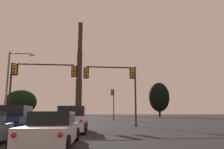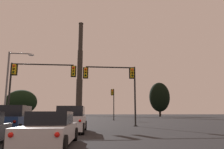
{
  "view_description": "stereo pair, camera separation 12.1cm",
  "coord_description": "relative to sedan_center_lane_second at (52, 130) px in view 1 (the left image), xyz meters",
  "views": [
    {
      "loc": [
        1.45,
        -0.71,
        1.35
      ],
      "look_at": [
        6.02,
        41.36,
        8.9
      ],
      "focal_mm": 35.0,
      "sensor_mm": 36.0,
      "label": 1
    },
    {
      "loc": [
        1.57,
        -0.73,
        1.35
      ],
      "look_at": [
        6.02,
        41.36,
        8.9
      ],
      "focal_mm": 35.0,
      "sensor_mm": 36.0,
      "label": 2
    }
  ],
  "objects": [
    {
      "name": "suv_center_lane_front",
      "position": [
        0.37,
        6.7,
        0.23
      ],
      "size": [
        2.22,
        4.95,
        1.86
      ],
      "rotation": [
        0.0,
        0.0,
        -0.03
      ],
      "color": "silver",
      "rests_on": "ground_plane"
    },
    {
      "name": "treeline_center_left",
      "position": [
        30.8,
        78.53,
        7.33
      ],
      "size": [
        8.48,
        7.63,
        14.05
      ],
      "color": "black",
      "rests_on": "ground_plane"
    },
    {
      "name": "treeline_far_left",
      "position": [
        -24.07,
        77.25,
        4.92
      ],
      "size": [
        11.67,
        10.5,
        10.26
      ],
      "color": "black",
      "rests_on": "ground_plane"
    },
    {
      "name": "street_lamp",
      "position": [
        -6.72,
        14.42,
        4.23
      ],
      "size": [
        2.75,
        0.36,
        7.98
      ],
      "color": "slate",
      "rests_on": "ground_plane"
    },
    {
      "name": "suv_left_lane_front",
      "position": [
        -3.4,
        5.61,
        0.23
      ],
      "size": [
        2.33,
        4.99,
        1.86
      ],
      "rotation": [
        0.0,
        0.0,
        0.05
      ],
      "color": "navy",
      "rests_on": "ground_plane"
    },
    {
      "name": "smokestack",
      "position": [
        -4.59,
        130.34,
        23.28
      ],
      "size": [
        6.29,
        6.29,
        61.22
      ],
      "color": "#2B2722",
      "rests_on": "ground_plane"
    },
    {
      "name": "traffic_light_far_right",
      "position": [
        6.45,
        33.92,
        3.41
      ],
      "size": [
        0.78,
        0.5,
        6.22
      ],
      "color": "black",
      "rests_on": "ground_plane"
    },
    {
      "name": "traffic_light_overhead_left",
      "position": [
        -4.22,
        13.31,
        4.36
      ],
      "size": [
        6.83,
        0.5,
        6.51
      ],
      "color": "black",
      "rests_on": "ground_plane"
    },
    {
      "name": "sedan_center_lane_second",
      "position": [
        0.0,
        0.0,
        0.0
      ],
      "size": [
        2.16,
        4.77,
        1.43
      ],
      "rotation": [
        0.0,
        0.0,
        -0.04
      ],
      "color": "silver",
      "rests_on": "ground_plane"
    },
    {
      "name": "traffic_light_overhead_right",
      "position": [
        4.7,
        13.43,
        4.23
      ],
      "size": [
        5.83,
        0.5,
        6.39
      ],
      "color": "black",
      "rests_on": "ground_plane"
    }
  ]
}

